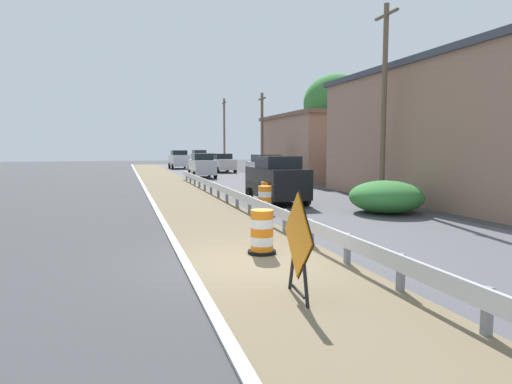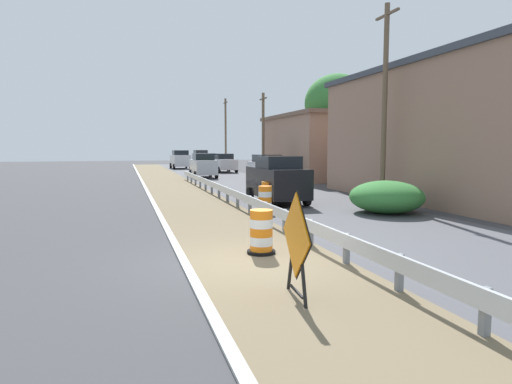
{
  "view_description": "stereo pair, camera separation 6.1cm",
  "coord_description": "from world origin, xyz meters",
  "views": [
    {
      "loc": [
        -2.61,
        -9.61,
        2.66
      ],
      "look_at": [
        1.72,
        4.8,
        1.13
      ],
      "focal_mm": 31.2,
      "sensor_mm": 36.0,
      "label": 1
    },
    {
      "loc": [
        -2.55,
        -9.63,
        2.66
      ],
      "look_at": [
        1.72,
        4.8,
        1.13
      ],
      "focal_mm": 31.2,
      "sensor_mm": 36.0,
      "label": 2
    }
  ],
  "objects": [
    {
      "name": "ground_plane",
      "position": [
        0.0,
        0.0,
        0.0
      ],
      "size": [
        160.0,
        160.0,
        0.0
      ],
      "primitive_type": "plane",
      "color": "#3D3D3F"
    },
    {
      "name": "median_dirt_strip",
      "position": [
        0.61,
        0.0,
        0.0
      ],
      "size": [
        3.63,
        120.0,
        0.01
      ],
      "primitive_type": "cube",
      "color": "#706047",
      "rests_on": "ground"
    },
    {
      "name": "far_lane_asphalt",
      "position": [
        5.79,
        0.0,
        0.0
      ],
      "size": [
        6.72,
        120.0,
        0.0
      ],
      "primitive_type": "cube",
      "color": "#4C4C51",
      "rests_on": "ground"
    },
    {
      "name": "curb_near_edge",
      "position": [
        -1.3,
        0.0,
        0.0
      ],
      "size": [
        0.2,
        120.0,
        0.11
      ],
      "primitive_type": "cube",
      "color": "#ADADA8",
      "rests_on": "ground"
    },
    {
      "name": "guardrail_median",
      "position": [
        2.19,
        -1.69,
        0.52
      ],
      "size": [
        0.18,
        57.1,
        0.71
      ],
      "color": "silver",
      "rests_on": "ground"
    },
    {
      "name": "warning_sign_diamond",
      "position": [
        0.29,
        -2.53,
        1.05
      ],
      "size": [
        0.16,
        1.59,
        1.93
      ],
      "rotation": [
        0.0,
        0.0,
        3.07
      ],
      "color": "black",
      "rests_on": "ground"
    },
    {
      "name": "traffic_barrel_nearest",
      "position": [
        0.67,
        0.79,
        0.5
      ],
      "size": [
        0.71,
        0.71,
        1.1
      ],
      "color": "orange",
      "rests_on": "ground"
    },
    {
      "name": "traffic_barrel_close",
      "position": [
        2.85,
        7.3,
        0.5
      ],
      "size": [
        0.67,
        0.67,
        1.1
      ],
      "color": "orange",
      "rests_on": "ground"
    },
    {
      "name": "traffic_barrel_mid",
      "position": [
        3.51,
        9.04,
        0.51
      ],
      "size": [
        0.67,
        0.67,
        1.13
      ],
      "color": "orange",
      "rests_on": "ground"
    },
    {
      "name": "car_lead_near_lane",
      "position": [
        4.01,
        28.71,
        1.05
      ],
      "size": [
        2.02,
        4.4,
        2.11
      ],
      "rotation": [
        0.0,
        0.0,
        1.56
      ],
      "color": "silver",
      "rests_on": "ground"
    },
    {
      "name": "car_trailing_near_lane",
      "position": [
        7.94,
        22.75,
        1.04
      ],
      "size": [
        2.19,
        4.81,
        2.08
      ],
      "rotation": [
        0.0,
        0.0,
        -1.55
      ],
      "color": "silver",
      "rests_on": "ground"
    },
    {
      "name": "car_lead_far_lane",
      "position": [
        4.38,
        10.23,
        1.11
      ],
      "size": [
        2.11,
        4.32,
        2.23
      ],
      "rotation": [
        0.0,
        0.0,
        1.59
      ],
      "color": "black",
      "rests_on": "ground"
    },
    {
      "name": "car_mid_far_lane",
      "position": [
        7.99,
        53.93,
        1.11
      ],
      "size": [
        2.19,
        4.63,
        2.22
      ],
      "rotation": [
        0.0,
        0.0,
        -1.54
      ],
      "color": "silver",
      "rests_on": "ground"
    },
    {
      "name": "car_trailing_far_lane",
      "position": [
        4.05,
        45.59,
        1.12
      ],
      "size": [
        2.3,
        4.26,
        2.25
      ],
      "rotation": [
        0.0,
        0.0,
        1.61
      ],
      "color": "silver",
      "rests_on": "ground"
    },
    {
      "name": "car_distant_a",
      "position": [
        7.55,
        36.42,
        0.98
      ],
      "size": [
        2.19,
        4.51,
        1.96
      ],
      "rotation": [
        0.0,
        0.0,
        -1.53
      ],
      "color": "silver",
      "rests_on": "ground"
    },
    {
      "name": "roadside_shop_near",
      "position": [
        13.64,
        8.95,
        3.36
      ],
      "size": [
        7.69,
        15.6,
        6.7
      ],
      "color": "#93705B",
      "rests_on": "ground"
    },
    {
      "name": "roadside_shop_far",
      "position": [
        13.88,
        25.39,
        2.7
      ],
      "size": [
        7.84,
        11.73,
        5.38
      ],
      "color": "#93705B",
      "rests_on": "ground"
    },
    {
      "name": "utility_pole_near",
      "position": [
        9.17,
        8.83,
        4.76
      ],
      "size": [
        0.24,
        1.8,
        9.19
      ],
      "color": "brown",
      "rests_on": "ground"
    },
    {
      "name": "utility_pole_mid",
      "position": [
        9.05,
        27.37,
        3.8
      ],
      "size": [
        0.24,
        1.8,
        7.28
      ],
      "color": "brown",
      "rests_on": "ground"
    },
    {
      "name": "utility_pole_far",
      "position": [
        9.44,
        43.99,
        4.42
      ],
      "size": [
        0.24,
        1.8,
        8.52
      ],
      "color": "brown",
      "rests_on": "ground"
    },
    {
      "name": "bush_roadside",
      "position": [
        7.55,
        5.93,
        0.65
      ],
      "size": [
        2.97,
        2.97,
        1.31
      ],
      "primitive_type": "ellipsoid",
      "color": "#337533",
      "rests_on": "ground"
    },
    {
      "name": "tree_roadside",
      "position": [
        13.7,
        22.76,
        6.1
      ],
      "size": [
        5.07,
        5.07,
        8.4
      ],
      "color": "brown",
      "rests_on": "ground"
    }
  ]
}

